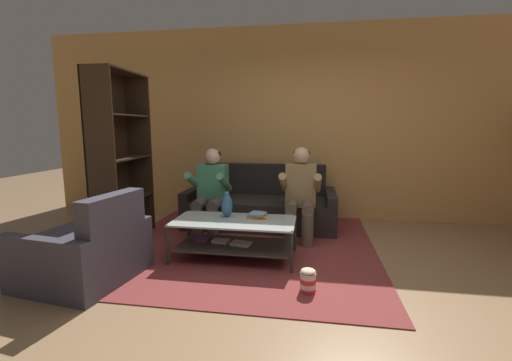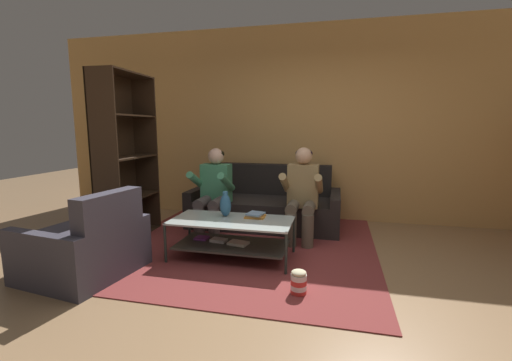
% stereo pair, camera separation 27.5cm
% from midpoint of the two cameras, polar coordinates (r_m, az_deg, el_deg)
% --- Properties ---
extents(ground, '(16.80, 16.80, 0.00)m').
position_cam_midpoint_polar(ground, '(3.21, 8.10, -17.15)').
color(ground, '#9B7853').
extents(back_partition, '(8.40, 0.12, 2.90)m').
position_cam_midpoint_polar(back_partition, '(5.34, 10.94, 9.22)').
color(back_partition, tan).
rests_on(back_partition, ground).
extents(couch, '(2.10, 0.92, 0.85)m').
position_cam_midpoint_polar(couch, '(4.95, 3.15, -4.31)').
color(couch, black).
rests_on(couch, ground).
extents(person_seated_left, '(0.50, 0.58, 1.13)m').
position_cam_midpoint_polar(person_seated_left, '(4.50, -5.35, -1.31)').
color(person_seated_left, '#524847').
rests_on(person_seated_left, ground).
extents(person_seated_right, '(0.50, 0.58, 1.15)m').
position_cam_midpoint_polar(person_seated_right, '(4.27, 9.54, -1.76)').
color(person_seated_right, brown).
rests_on(person_seated_right, ground).
extents(coffee_table, '(1.29, 0.63, 0.43)m').
position_cam_midpoint_polar(coffee_table, '(3.72, -1.99, -8.67)').
color(coffee_table, '#B5C5C1').
rests_on(coffee_table, ground).
extents(area_rug, '(3.00, 3.27, 0.01)m').
position_cam_midpoint_polar(area_rug, '(4.28, 0.61, -10.18)').
color(area_rug, brown).
rests_on(area_rug, ground).
extents(vase, '(0.12, 0.12, 0.28)m').
position_cam_midpoint_polar(vase, '(3.78, -3.04, -4.07)').
color(vase, '#2C5E87').
rests_on(vase, coffee_table).
extents(book_stack, '(0.22, 0.21, 0.05)m').
position_cam_midpoint_polar(book_stack, '(3.75, 1.96, -5.83)').
color(book_stack, orange).
rests_on(book_stack, coffee_table).
extents(bookshelf, '(0.39, 0.96, 2.06)m').
position_cam_midpoint_polar(bookshelf, '(4.54, -19.87, 1.36)').
color(bookshelf, '#322216').
rests_on(bookshelf, ground).
extents(armchair, '(1.00, 1.03, 0.83)m').
position_cam_midpoint_polar(armchair, '(3.63, -24.61, -10.14)').
color(armchair, '#3F3C49').
rests_on(armchair, ground).
extents(popcorn_tub, '(0.14, 0.14, 0.22)m').
position_cam_midpoint_polar(popcorn_tub, '(3.05, 9.80, -16.38)').
color(popcorn_tub, red).
rests_on(popcorn_tub, ground).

